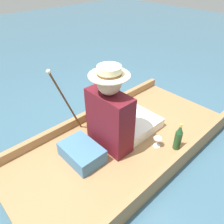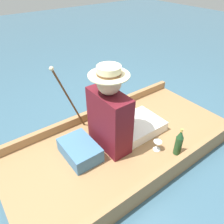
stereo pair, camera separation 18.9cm
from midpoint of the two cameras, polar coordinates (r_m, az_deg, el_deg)
ground_plane at (r=2.42m, az=0.56°, el=-9.58°), size 16.00×16.00×0.00m
punt_boat at (r=2.37m, az=0.57°, el=-8.39°), size 1.18×2.45×0.22m
seat_cushion at (r=2.14m, az=-10.46°, el=-10.47°), size 0.41×0.29×0.15m
seated_person at (r=2.14m, az=-1.32°, el=-1.25°), size 0.47×0.83×0.87m
teddy_bear at (r=2.46m, az=-7.13°, el=-0.06°), size 0.26×0.16×0.38m
wine_glass at (r=2.25m, az=9.43°, el=-7.39°), size 0.08×0.08×0.11m
walking_cane at (r=2.22m, az=-14.95°, el=3.71°), size 0.04×0.31×0.80m
champagne_bottle at (r=2.23m, az=14.63°, el=-6.53°), size 0.07×0.07×0.31m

